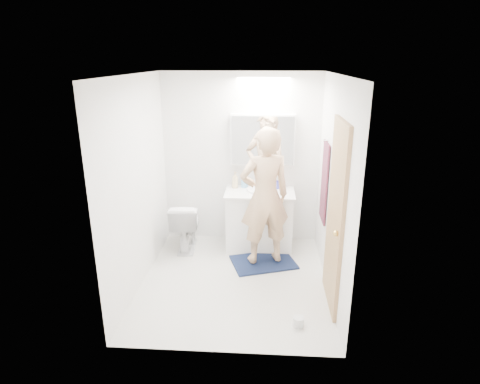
# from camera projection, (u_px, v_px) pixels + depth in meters

# --- Properties ---
(floor) EXTENTS (2.50, 2.50, 0.00)m
(floor) POSITION_uv_depth(u_px,v_px,m) (235.00, 280.00, 4.85)
(floor) COLOR silver
(floor) RESTS_ON ground
(ceiling) EXTENTS (2.50, 2.50, 0.00)m
(ceiling) POSITION_uv_depth(u_px,v_px,m) (234.00, 75.00, 4.09)
(ceiling) COLOR white
(ceiling) RESTS_ON floor
(wall_back) EXTENTS (2.50, 0.00, 2.50)m
(wall_back) POSITION_uv_depth(u_px,v_px,m) (241.00, 159.00, 5.65)
(wall_back) COLOR white
(wall_back) RESTS_ON floor
(wall_front) EXTENTS (2.50, 0.00, 2.50)m
(wall_front) POSITION_uv_depth(u_px,v_px,m) (222.00, 233.00, 3.29)
(wall_front) COLOR white
(wall_front) RESTS_ON floor
(wall_left) EXTENTS (0.00, 2.50, 2.50)m
(wall_left) POSITION_uv_depth(u_px,v_px,m) (137.00, 184.00, 4.54)
(wall_left) COLOR white
(wall_left) RESTS_ON floor
(wall_right) EXTENTS (0.00, 2.50, 2.50)m
(wall_right) POSITION_uv_depth(u_px,v_px,m) (334.00, 188.00, 4.40)
(wall_right) COLOR white
(wall_right) RESTS_ON floor
(vanity_cabinet) EXTENTS (0.90, 0.55, 0.78)m
(vanity_cabinet) POSITION_uv_depth(u_px,v_px,m) (259.00, 221.00, 5.62)
(vanity_cabinet) COLOR white
(vanity_cabinet) RESTS_ON floor
(countertop) EXTENTS (0.95, 0.58, 0.04)m
(countertop) POSITION_uv_depth(u_px,v_px,m) (260.00, 193.00, 5.49)
(countertop) COLOR white
(countertop) RESTS_ON vanity_cabinet
(sink_basin) EXTENTS (0.36, 0.36, 0.03)m
(sink_basin) POSITION_uv_depth(u_px,v_px,m) (260.00, 190.00, 5.51)
(sink_basin) COLOR white
(sink_basin) RESTS_ON countertop
(faucet) EXTENTS (0.02, 0.02, 0.16)m
(faucet) POSITION_uv_depth(u_px,v_px,m) (260.00, 181.00, 5.67)
(faucet) COLOR silver
(faucet) RESTS_ON countertop
(medicine_cabinet) EXTENTS (0.88, 0.14, 0.70)m
(medicine_cabinet) POSITION_uv_depth(u_px,v_px,m) (263.00, 140.00, 5.47)
(medicine_cabinet) COLOR white
(medicine_cabinet) RESTS_ON wall_back
(mirror_panel) EXTENTS (0.84, 0.01, 0.66)m
(mirror_panel) POSITION_uv_depth(u_px,v_px,m) (263.00, 141.00, 5.40)
(mirror_panel) COLOR silver
(mirror_panel) RESTS_ON medicine_cabinet
(toilet) EXTENTS (0.43, 0.70, 0.69)m
(toilet) POSITION_uv_depth(u_px,v_px,m) (186.00, 225.00, 5.59)
(toilet) COLOR white
(toilet) RESTS_ON floor
(bath_rug) EXTENTS (0.93, 0.77, 0.02)m
(bath_rug) POSITION_uv_depth(u_px,v_px,m) (263.00, 262.00, 5.26)
(bath_rug) COLOR #162045
(bath_rug) RESTS_ON floor
(person) EXTENTS (0.74, 0.60, 1.75)m
(person) POSITION_uv_depth(u_px,v_px,m) (265.00, 197.00, 4.97)
(person) COLOR tan
(person) RESTS_ON bath_rug
(door) EXTENTS (0.04, 0.80, 2.00)m
(door) POSITION_uv_depth(u_px,v_px,m) (336.00, 217.00, 4.14)
(door) COLOR #AB7D55
(door) RESTS_ON wall_right
(door_knob) EXTENTS (0.06, 0.06, 0.06)m
(door_knob) POSITION_uv_depth(u_px,v_px,m) (336.00, 233.00, 3.87)
(door_knob) COLOR gold
(door_knob) RESTS_ON door
(towel) EXTENTS (0.02, 0.42, 1.00)m
(towel) POSITION_uv_depth(u_px,v_px,m) (324.00, 182.00, 4.96)
(towel) COLOR #14293F
(towel) RESTS_ON wall_right
(towel_hook) EXTENTS (0.07, 0.02, 0.02)m
(towel_hook) POSITION_uv_depth(u_px,v_px,m) (326.00, 141.00, 4.79)
(towel_hook) COLOR silver
(towel_hook) RESTS_ON wall_right
(soap_bottle_a) EXTENTS (0.13, 0.13, 0.23)m
(soap_bottle_a) POSITION_uv_depth(u_px,v_px,m) (235.00, 180.00, 5.61)
(soap_bottle_a) COLOR beige
(soap_bottle_a) RESTS_ON countertop
(soap_bottle_b) EXTENTS (0.10, 0.10, 0.16)m
(soap_bottle_b) POSITION_uv_depth(u_px,v_px,m) (245.00, 182.00, 5.65)
(soap_bottle_b) COLOR #63A6D4
(soap_bottle_b) RESTS_ON countertop
(toothbrush_cup) EXTENTS (0.13, 0.13, 0.10)m
(toothbrush_cup) POSITION_uv_depth(u_px,v_px,m) (277.00, 185.00, 5.61)
(toothbrush_cup) COLOR #3A3DAF
(toothbrush_cup) RESTS_ON countertop
(toilet_paper_roll) EXTENTS (0.11, 0.11, 0.10)m
(toilet_paper_roll) POSITION_uv_depth(u_px,v_px,m) (298.00, 322.00, 4.02)
(toilet_paper_roll) COLOR silver
(toilet_paper_roll) RESTS_ON floor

